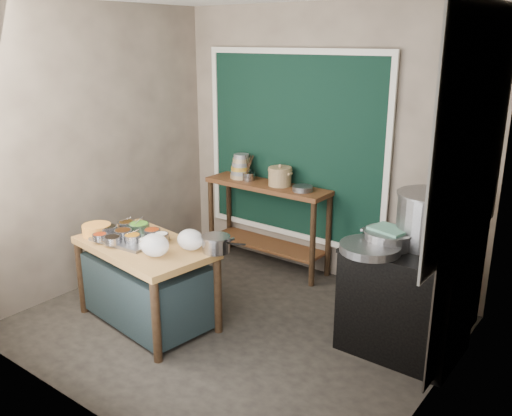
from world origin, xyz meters
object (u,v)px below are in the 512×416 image
Objects in this scene: prep_table at (147,283)px; ceramic_crock at (280,177)px; stove_block at (405,302)px; yellow_basin at (97,230)px; back_counter at (267,225)px; steamer at (389,239)px; utensil_cup at (249,176)px; condiment_tray at (129,239)px; stock_pot at (430,219)px; saucepan at (216,244)px.

ceramic_crock is (0.25, 1.70, 0.66)m from prep_table.
stove_block reaches higher than yellow_basin.
stove_block is (2.00, 0.95, 0.05)m from prep_table.
steamer is (1.74, -0.78, 0.47)m from back_counter.
utensil_cup is 2.14m from steamer.
utensil_cup is at bearing 78.64° from yellow_basin.
back_counter is 0.58m from ceramic_crock.
condiment_tray is 1.79m from ceramic_crock.
stove_block is 2.75m from yellow_basin.
yellow_basin is at bearing -108.96° from back_counter.
back_counter is 5.65× the size of yellow_basin.
prep_table is 4.73× the size of ceramic_crock.
back_counter is 1.96m from steamer.
ceramic_crock is at bearing 89.20° from prep_table.
stock_pot is (0.08, 0.17, 0.67)m from stove_block.
yellow_basin is at bearing 172.62° from saucepan.
prep_table is 1.84m from ceramic_crock.
ceramic_crock reaches higher than yellow_basin.
back_counter is 2.64× the size of stock_pot.
stove_block is 1.64× the size of stock_pot.
saucepan reaches higher than stove_block.
condiment_tray is 2.20× the size of ceramic_crock.
prep_table is 0.43m from condiment_tray.
yellow_basin is at bearing -161.16° from prep_table.
steamer is (1.23, 0.66, 0.13)m from saucepan.
prep_table is at bearing -98.30° from ceramic_crock.
condiment_tray is 0.35m from yellow_basin.
yellow_basin is (-2.51, -1.06, 0.37)m from stove_block.
back_counter is at bearing 71.04° from yellow_basin.
utensil_cup is at bearing 93.44° from saucepan.
stove_block is 0.55m from steamer.
ceramic_crock reaches higher than stove_block.
stock_pot reaches higher than saucepan.
stock_pot is at bearing 26.73° from condiment_tray.
stove_block is at bearing 16.00° from steamer.
back_counter is 1.56m from saucepan.
stock_pot is (1.47, 0.88, 0.28)m from saucepan.
prep_table is 3.09× the size of steamer.
saucepan is (-1.39, -0.71, 0.39)m from stove_block.
stock_pot is at bearing 42.60° from steamer.
prep_table is 2.13m from steamer.
condiment_tray is at bearing -155.53° from steamer.
stove_block is 1.61m from saucepan.
ceramic_crock is at bearing 3.18° from utensil_cup.
back_counter is at bearing 0.44° from utensil_cup.
stock_pot is (1.83, -0.58, 0.06)m from ceramic_crock.
utensil_cup is (-0.16, 1.68, 0.62)m from prep_table.
back_counter is 5.48× the size of ceramic_crock.
saucepan is at bearing -61.91° from utensil_cup.
condiment_tray is (-0.18, -0.01, 0.39)m from prep_table.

